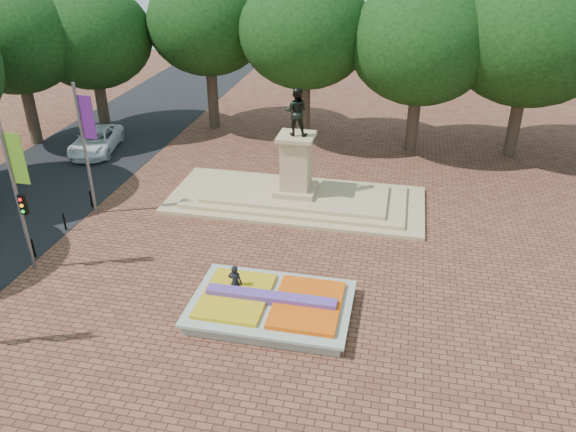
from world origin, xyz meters
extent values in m
plane|color=brown|center=(0.00, 0.00, 0.00)|extent=(90.00, 90.00, 0.00)
cube|color=black|center=(-15.00, 5.00, 0.01)|extent=(9.00, 90.00, 0.02)
cube|color=gray|center=(1.00, -2.00, 0.23)|extent=(6.00, 4.00, 0.45)
cube|color=#B5C4B1|center=(1.00, -2.00, 0.50)|extent=(6.30, 4.30, 0.12)
cube|color=orange|center=(2.45, -2.00, 0.63)|extent=(2.60, 3.40, 0.22)
cube|color=gold|center=(-0.45, -2.00, 0.62)|extent=(2.60, 3.40, 0.18)
cube|color=#54389C|center=(1.00, -2.00, 0.72)|extent=(5.20, 0.55, 0.38)
cube|color=tan|center=(0.00, 8.00, 0.10)|extent=(14.00, 6.00, 0.20)
cube|color=tan|center=(0.00, 8.00, 0.30)|extent=(12.00, 5.00, 0.20)
cube|color=tan|center=(0.00, 8.00, 0.50)|extent=(10.00, 4.00, 0.20)
cube|color=tan|center=(0.00, 8.00, 0.75)|extent=(2.20, 2.20, 0.30)
cube|color=tan|center=(0.00, 8.00, 2.30)|extent=(1.50, 1.50, 2.80)
cube|color=tan|center=(0.00, 8.00, 3.80)|extent=(1.90, 1.90, 0.20)
imported|color=black|center=(0.00, 8.00, 5.15)|extent=(1.22, 0.95, 2.50)
cylinder|color=#3A2B20|center=(-16.00, 18.00, 2.00)|extent=(0.80, 0.80, 4.00)
ellipsoid|color=black|center=(-16.00, 18.00, 6.69)|extent=(8.80, 8.80, 7.48)
cylinder|color=#3A2B20|center=(-8.00, 18.00, 2.00)|extent=(0.80, 0.80, 4.00)
ellipsoid|color=black|center=(-8.00, 18.00, 6.69)|extent=(8.80, 8.80, 7.48)
cylinder|color=#3A2B20|center=(-1.00, 18.00, 2.00)|extent=(0.80, 0.80, 4.00)
ellipsoid|color=black|center=(-1.00, 18.00, 6.69)|extent=(8.80, 8.80, 7.48)
cylinder|color=#3A2B20|center=(6.00, 18.00, 2.00)|extent=(0.80, 0.80, 4.00)
ellipsoid|color=black|center=(6.00, 18.00, 6.69)|extent=(8.80, 8.80, 7.48)
cylinder|color=#3A2B20|center=(13.00, 18.00, 2.00)|extent=(0.80, 0.80, 4.00)
ellipsoid|color=black|center=(13.00, 18.00, 6.69)|extent=(8.80, 8.80, 7.48)
cylinder|color=#3A2B20|center=(-19.50, 13.00, 1.92)|extent=(0.80, 0.80, 3.84)
ellipsoid|color=black|center=(-19.50, 13.00, 6.41)|extent=(8.40, 8.40, 7.14)
cylinder|color=slate|center=(-10.20, -1.00, 3.50)|extent=(0.16, 0.16, 7.00)
cube|color=#6BAA22|center=(-9.75, -1.00, 5.30)|extent=(0.70, 0.04, 2.20)
cylinder|color=slate|center=(-10.20, 4.50, 3.50)|extent=(0.16, 0.16, 7.00)
cube|color=#641D7B|center=(-9.75, 4.50, 5.30)|extent=(0.70, 0.04, 2.20)
cube|color=black|center=(-10.00, -1.00, 3.20)|extent=(0.28, 0.18, 0.90)
cylinder|color=black|center=(-10.70, -0.20, 0.45)|extent=(0.10, 0.10, 0.90)
sphere|color=black|center=(-10.70, -0.20, 0.92)|extent=(0.12, 0.12, 0.12)
cylinder|color=black|center=(-10.70, 2.40, 0.45)|extent=(0.10, 0.10, 0.90)
sphere|color=black|center=(-10.70, 2.40, 0.92)|extent=(0.12, 0.12, 0.12)
cylinder|color=black|center=(-10.70, 5.00, 0.45)|extent=(0.10, 0.10, 0.90)
sphere|color=black|center=(-10.70, 5.00, 0.92)|extent=(0.12, 0.12, 0.12)
imported|color=white|center=(-14.62, 12.71, 0.76)|extent=(3.62, 5.91, 1.53)
imported|color=black|center=(-0.64, -1.39, 0.82)|extent=(0.62, 0.44, 1.63)
camera|label=1|loc=(5.39, -19.40, 13.87)|focal=35.00mm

